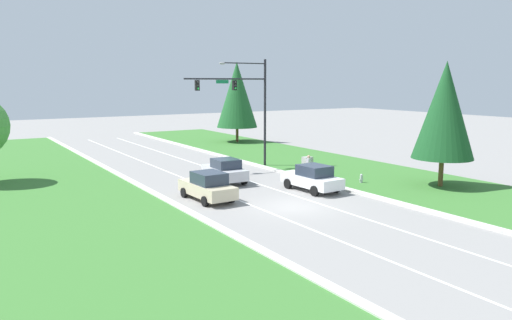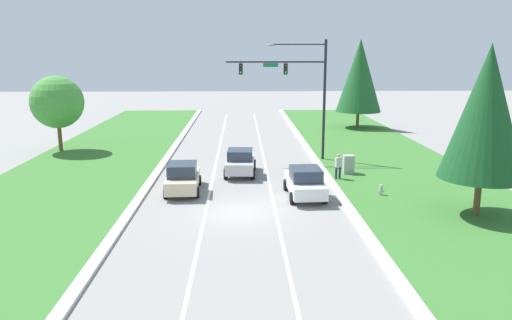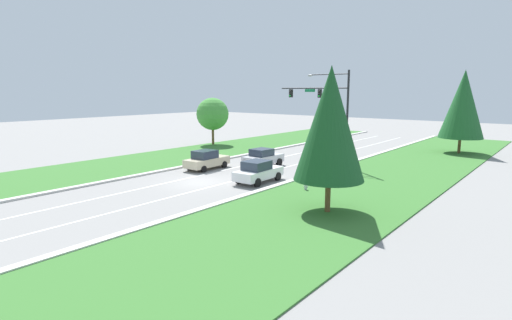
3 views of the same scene
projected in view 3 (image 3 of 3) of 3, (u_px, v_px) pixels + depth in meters
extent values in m
plane|color=gray|center=(200.00, 182.00, 31.33)|extent=(160.00, 160.00, 0.00)
cube|color=beige|center=(256.00, 192.00, 27.84)|extent=(0.50, 90.00, 0.15)
cube|color=beige|center=(155.00, 172.00, 34.79)|extent=(0.50, 90.00, 0.15)
cube|color=#38702D|center=(322.00, 206.00, 24.62)|extent=(10.00, 90.00, 0.08)
cube|color=#38702D|center=(120.00, 166.00, 38.02)|extent=(10.00, 90.00, 0.08)
cube|color=white|center=(184.00, 179.00, 32.43)|extent=(0.14, 81.00, 0.01)
cube|color=white|center=(216.00, 185.00, 30.22)|extent=(0.14, 81.00, 0.01)
cylinder|color=black|center=(347.00, 120.00, 36.43)|extent=(0.20, 0.20, 8.93)
cylinder|color=black|center=(313.00, 88.00, 38.18)|extent=(7.28, 0.12, 0.12)
cube|color=#147042|center=(310.00, 90.00, 38.44)|extent=(1.10, 0.04, 0.28)
cylinder|color=black|center=(329.00, 74.00, 36.96)|extent=(4.00, 0.09, 0.09)
ellipsoid|color=gray|center=(310.00, 75.00, 38.20)|extent=(0.56, 0.28, 0.20)
cube|color=black|center=(320.00, 93.00, 37.82)|extent=(0.28, 0.32, 0.80)
sphere|color=#2D2D2D|center=(319.00, 91.00, 37.65)|extent=(0.16, 0.16, 0.16)
sphere|color=#2D2D2D|center=(319.00, 93.00, 37.69)|extent=(0.16, 0.16, 0.16)
sphere|color=#23D647|center=(319.00, 96.00, 37.73)|extent=(0.16, 0.16, 0.16)
cube|color=black|center=(291.00, 93.00, 39.83)|extent=(0.28, 0.32, 0.80)
sphere|color=#2D2D2D|center=(290.00, 91.00, 39.66)|extent=(0.16, 0.16, 0.16)
sphere|color=#2D2D2D|center=(290.00, 93.00, 39.70)|extent=(0.16, 0.16, 0.16)
sphere|color=#23D647|center=(290.00, 96.00, 39.74)|extent=(0.16, 0.16, 0.16)
cube|color=white|center=(259.00, 173.00, 31.18)|extent=(1.98, 4.50, 0.70)
cube|color=#283342|center=(257.00, 165.00, 30.85)|extent=(1.71, 2.05, 0.69)
cylinder|color=black|center=(278.00, 176.00, 31.81)|extent=(0.26, 0.67, 0.66)
cylinder|color=black|center=(260.00, 174.00, 32.85)|extent=(0.26, 0.67, 0.66)
cylinder|color=black|center=(257.00, 183.00, 29.63)|extent=(0.26, 0.67, 0.66)
cylinder|color=black|center=(239.00, 179.00, 30.67)|extent=(0.26, 0.67, 0.66)
cube|color=beige|center=(207.00, 162.00, 36.46)|extent=(1.94, 4.49, 0.73)
cube|color=#283342|center=(205.00, 154.00, 36.13)|extent=(1.68, 2.05, 0.72)
cylinder|color=black|center=(224.00, 165.00, 37.10)|extent=(0.26, 0.61, 0.60)
cylinder|color=black|center=(210.00, 163.00, 38.13)|extent=(0.26, 0.61, 0.60)
cylinder|color=black|center=(204.00, 169.00, 34.93)|extent=(0.26, 0.61, 0.60)
cylinder|color=black|center=(190.00, 167.00, 35.95)|extent=(0.26, 0.61, 0.60)
cube|color=silver|center=(263.00, 159.00, 37.51)|extent=(1.99, 4.24, 0.72)
cube|color=#283342|center=(262.00, 152.00, 37.21)|extent=(1.70, 1.95, 0.65)
cylinder|color=black|center=(279.00, 162.00, 37.96)|extent=(0.27, 0.75, 0.74)
cylinder|color=black|center=(265.00, 160.00, 39.10)|extent=(0.27, 0.75, 0.74)
cylinder|color=black|center=(262.00, 166.00, 36.05)|extent=(0.27, 0.75, 0.74)
cylinder|color=black|center=(247.00, 164.00, 37.19)|extent=(0.27, 0.75, 0.74)
cube|color=#9E9E99|center=(331.00, 170.00, 32.92)|extent=(0.70, 0.60, 1.31)
cylinder|color=#232842|center=(310.00, 173.00, 32.51)|extent=(0.14, 0.14, 0.84)
cylinder|color=#232842|center=(313.00, 174.00, 32.42)|extent=(0.14, 0.14, 0.84)
cube|color=#B7B7BC|center=(312.00, 165.00, 32.35)|extent=(0.43, 0.33, 0.60)
sphere|color=tan|center=(312.00, 159.00, 32.27)|extent=(0.22, 0.22, 0.22)
cylinder|color=#B7B7BC|center=(306.00, 187.00, 28.50)|extent=(0.20, 0.20, 0.55)
sphere|color=#B7B7BC|center=(306.00, 182.00, 28.45)|extent=(0.18, 0.18, 0.18)
cylinder|color=#B7B7BC|center=(304.00, 186.00, 28.57)|extent=(0.10, 0.09, 0.09)
cylinder|color=#B7B7BC|center=(307.00, 187.00, 28.43)|extent=(0.10, 0.09, 0.09)
cylinder|color=brown|center=(459.00, 146.00, 45.36)|extent=(0.32, 0.32, 1.80)
cone|color=#1E5628|center=(463.00, 104.00, 44.56)|extent=(4.75, 4.75, 7.60)
cylinder|color=brown|center=(213.00, 135.00, 52.85)|extent=(0.32, 0.32, 2.49)
sphere|color=#47933D|center=(213.00, 114.00, 52.36)|extent=(4.22, 4.22, 4.22)
cylinder|color=brown|center=(328.00, 196.00, 23.23)|extent=(0.32, 0.32, 1.98)
cone|color=#194C23|center=(330.00, 124.00, 22.51)|extent=(4.05, 4.05, 6.49)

